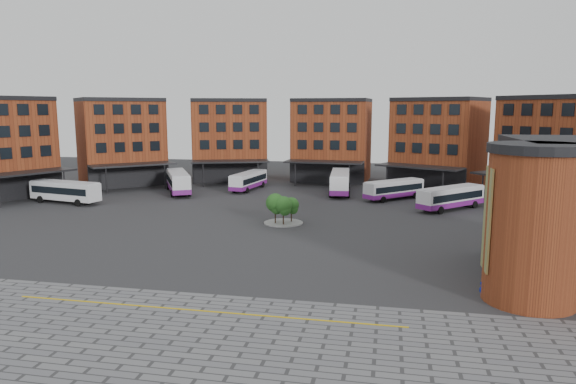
% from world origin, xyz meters
% --- Properties ---
extents(ground, '(160.00, 160.00, 0.00)m').
position_xyz_m(ground, '(0.00, 0.00, 0.00)').
color(ground, '#28282B').
rests_on(ground, ground).
extents(paving_zone, '(50.00, 22.00, 0.02)m').
position_xyz_m(paving_zone, '(2.00, -22.00, 0.01)').
color(paving_zone, slate).
rests_on(paving_zone, ground).
extents(yellow_line, '(26.00, 0.15, 0.02)m').
position_xyz_m(yellow_line, '(2.00, -14.00, 0.03)').
color(yellow_line, gold).
rests_on(yellow_line, paving_zone).
extents(main_building, '(94.14, 42.48, 14.60)m').
position_xyz_m(main_building, '(-4.77, 38.25, 7.23)').
color(main_building, brown).
rests_on(main_building, ground).
extents(tree_island, '(4.40, 4.40, 3.50)m').
position_xyz_m(tree_island, '(1.96, 11.54, 2.02)').
color(tree_island, gray).
rests_on(tree_island, ground).
extents(bus_a, '(10.88, 4.51, 3.00)m').
position_xyz_m(bus_a, '(-29.93, 18.51, 1.78)').
color(bus_a, white).
rests_on(bus_a, ground).
extents(bus_b, '(7.90, 11.50, 3.28)m').
position_xyz_m(bus_b, '(-18.20, 29.64, 1.78)').
color(bus_b, silver).
rests_on(bus_b, ground).
extents(bus_c, '(3.73, 10.24, 2.82)m').
position_xyz_m(bus_c, '(-8.39, 34.71, 1.53)').
color(bus_c, white).
rests_on(bus_c, ground).
extents(bus_d, '(3.64, 12.03, 3.34)m').
position_xyz_m(bus_d, '(6.25, 33.96, 1.81)').
color(bus_d, white).
rests_on(bus_d, ground).
extents(bus_e, '(8.60, 8.52, 2.77)m').
position_xyz_m(bus_e, '(14.32, 30.22, 1.50)').
color(bus_e, silver).
rests_on(bus_e, ground).
extents(bus_f, '(9.07, 9.17, 2.95)m').
position_xyz_m(bus_f, '(21.44, 24.08, 1.60)').
color(bus_f, silver).
rests_on(bus_f, ground).
extents(blue_car, '(4.41, 4.29, 1.50)m').
position_xyz_m(blue_car, '(22.11, -8.83, 0.75)').
color(blue_car, '#0E25B6').
rests_on(blue_car, ground).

